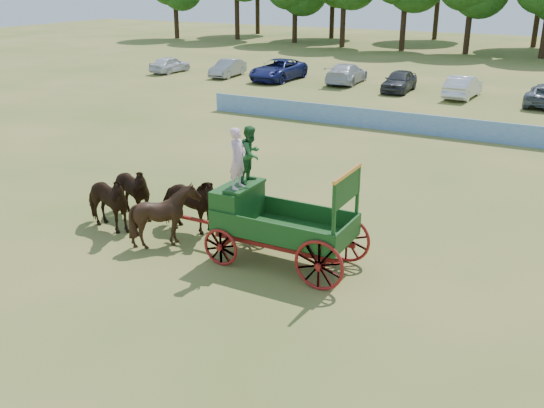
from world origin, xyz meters
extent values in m
plane|color=olive|center=(0.00, 0.00, 0.00)|extent=(160.00, 160.00, 0.00)
imported|color=black|center=(-6.85, 0.76, 0.95)|extent=(2.38, 1.37, 1.89)
imported|color=black|center=(-6.85, 1.86, 0.95)|extent=(2.41, 1.49, 1.89)
imported|color=black|center=(-4.45, 0.76, 0.95)|extent=(1.82, 1.65, 1.90)
imported|color=black|center=(-4.45, 1.86, 0.95)|extent=(2.28, 1.11, 1.89)
cube|color=maroon|center=(-2.25, 1.31, 0.60)|extent=(0.12, 2.00, 0.12)
cube|color=maroon|center=(0.75, 1.31, 0.60)|extent=(0.12, 2.00, 0.12)
cube|color=maroon|center=(-0.75, 0.76, 0.72)|extent=(3.80, 0.10, 0.12)
cube|color=maroon|center=(-0.75, 1.86, 0.72)|extent=(3.80, 0.10, 0.12)
cube|color=maroon|center=(-3.15, 1.31, 0.75)|extent=(2.80, 0.09, 0.09)
cube|color=#194D1B|center=(-0.75, 1.31, 1.00)|extent=(3.80, 1.80, 0.10)
cube|color=#194D1B|center=(-0.75, 0.43, 1.30)|extent=(3.80, 0.06, 0.55)
cube|color=#194D1B|center=(-0.75, 2.19, 1.30)|extent=(3.80, 0.06, 0.55)
cube|color=#194D1B|center=(1.13, 1.31, 1.30)|extent=(0.06, 1.80, 0.55)
cube|color=#194D1B|center=(-2.25, 1.31, 1.55)|extent=(0.85, 1.70, 1.05)
cube|color=#194D1B|center=(-2.00, 1.31, 2.12)|extent=(0.55, 1.50, 0.08)
cube|color=#194D1B|center=(-2.63, 1.31, 1.35)|extent=(0.10, 1.60, 0.65)
cube|color=#194D1B|center=(-2.45, 1.31, 1.05)|extent=(0.55, 1.60, 0.06)
cube|color=#194D1B|center=(1.05, 0.51, 1.95)|extent=(0.08, 0.08, 1.80)
cube|color=#194D1B|center=(1.05, 2.11, 1.95)|extent=(0.08, 0.08, 1.80)
cube|color=#194D1B|center=(1.05, 1.31, 2.55)|extent=(0.07, 1.75, 0.75)
cube|color=orange|center=(1.05, 1.31, 2.95)|extent=(0.08, 1.80, 0.09)
cube|color=orange|center=(1.01, 1.31, 2.55)|extent=(0.02, 1.30, 0.12)
torus|color=maroon|center=(-2.25, 0.36, 0.55)|extent=(1.09, 0.09, 1.09)
torus|color=maroon|center=(-2.25, 2.26, 0.55)|extent=(1.09, 0.09, 1.09)
torus|color=maroon|center=(0.75, 0.36, 0.70)|extent=(1.39, 0.09, 1.39)
torus|color=maroon|center=(0.75, 2.26, 0.70)|extent=(1.39, 0.09, 1.39)
imported|color=#EDB5C9|center=(-2.00, 0.96, 3.01)|extent=(0.41, 0.62, 1.70)
imported|color=#225C28|center=(-2.00, 1.66, 2.96)|extent=(0.61, 0.78, 1.60)
cube|color=#1F62AB|center=(-1.00, 18.00, 0.53)|extent=(26.00, 0.08, 1.05)
imported|color=silver|center=(-26.00, 29.03, 0.69)|extent=(1.74, 4.09, 1.38)
imported|color=gray|center=(-20.51, 29.48, 0.68)|extent=(1.81, 4.27, 1.37)
imported|color=navy|center=(-16.09, 29.85, 0.80)|extent=(2.77, 5.84, 1.61)
imported|color=silver|center=(-10.83, 30.98, 0.75)|extent=(2.45, 5.33, 1.51)
imported|color=#333338|center=(-6.27, 29.56, 0.75)|extent=(1.92, 4.44, 1.49)
imported|color=silver|center=(-1.80, 29.23, 0.74)|extent=(1.81, 4.59, 1.49)
cylinder|color=#382314|center=(-44.00, 53.99, 2.12)|extent=(0.60, 0.60, 4.23)
cylinder|color=#382314|center=(-36.27, 56.58, 2.68)|extent=(0.60, 0.60, 5.36)
cylinder|color=#382314|center=(-27.79, 56.16, 2.13)|extent=(0.60, 0.60, 4.25)
cylinder|color=#382314|center=(-20.89, 54.60, 2.41)|extent=(0.60, 0.60, 4.82)
cylinder|color=#382314|center=(-13.70, 54.20, 2.49)|extent=(0.60, 0.60, 4.98)
cylinder|color=#382314|center=(-6.91, 54.63, 2.23)|extent=(0.60, 0.60, 4.46)
cylinder|color=#382314|center=(0.55, 54.32, 2.19)|extent=(0.60, 0.60, 4.38)
cylinder|color=#382314|center=(-38.00, 64.88, 2.84)|extent=(0.60, 0.60, 5.67)
cylinder|color=#382314|center=(-26.22, 63.90, 2.48)|extent=(0.60, 0.60, 4.96)
cylinder|color=#382314|center=(-13.78, 68.57, 2.95)|extent=(0.60, 0.60, 5.91)
cylinder|color=#382314|center=(-1.43, 64.99, 2.98)|extent=(0.60, 0.60, 5.96)
camera|label=1|loc=(6.35, -12.45, 7.62)|focal=40.00mm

